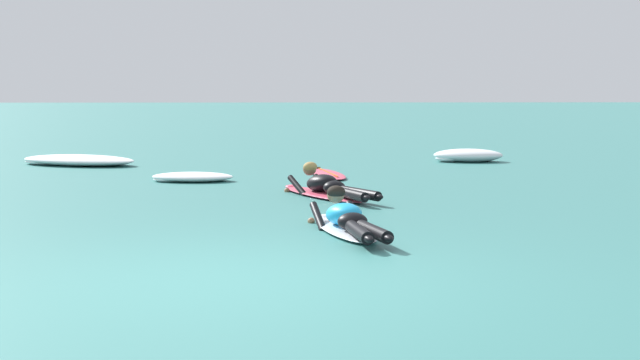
% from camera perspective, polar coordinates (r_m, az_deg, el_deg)
% --- Properties ---
extents(ground_plane, '(120.00, 120.00, 0.00)m').
position_cam_1_polar(ground_plane, '(18.13, -2.89, 0.61)').
color(ground_plane, '#387A75').
extents(surfer_near, '(0.90, 2.43, 0.53)m').
position_cam_1_polar(surfer_near, '(10.55, 1.68, -2.52)').
color(surfer_near, silver).
rests_on(surfer_near, ground).
extents(surfer_far, '(1.56, 2.49, 0.53)m').
position_cam_1_polar(surfer_far, '(13.85, 0.43, -0.50)').
color(surfer_far, '#E54C66').
rests_on(surfer_far, ground).
extents(drifting_surfboard, '(0.87, 2.11, 0.16)m').
position_cam_1_polar(drifting_surfboard, '(17.06, 0.44, 0.39)').
color(drifting_surfboard, '#E54C66').
rests_on(drifting_surfboard, ground).
extents(whitewater_front, '(1.47, 0.88, 0.16)m').
position_cam_1_polar(whitewater_front, '(16.23, -7.80, 0.18)').
color(whitewater_front, white).
rests_on(whitewater_front, ground).
extents(whitewater_mid_left, '(1.56, 1.00, 0.28)m').
position_cam_1_polar(whitewater_mid_left, '(20.29, 9.07, 1.48)').
color(whitewater_mid_left, white).
rests_on(whitewater_mid_left, ground).
extents(whitewater_mid_right, '(2.79, 1.98, 0.21)m').
position_cam_1_polar(whitewater_mid_right, '(19.84, -14.55, 1.18)').
color(whitewater_mid_right, white).
rests_on(whitewater_mid_right, ground).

